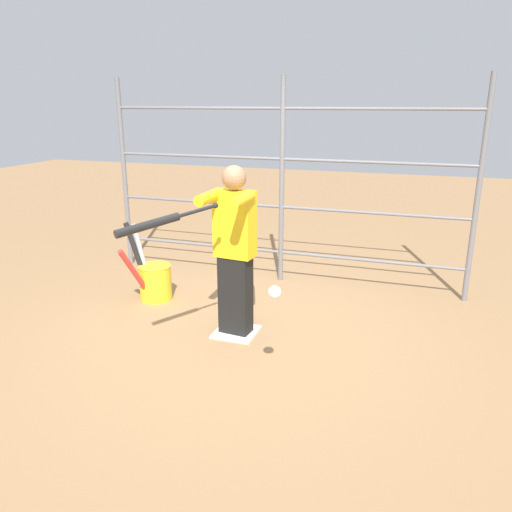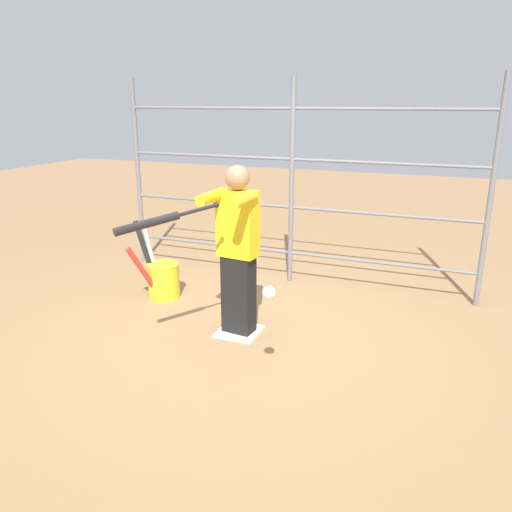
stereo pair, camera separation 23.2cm
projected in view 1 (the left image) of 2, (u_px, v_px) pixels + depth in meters
name	position (u px, v px, depth m)	size (l,w,h in m)	color
ground_plane	(236.00, 333.00, 4.89)	(24.00, 24.00, 0.00)	#9E754C
home_plate	(236.00, 332.00, 4.89)	(0.40, 0.40, 0.02)	white
fence_backstop	(282.00, 183.00, 5.98)	(4.41, 0.06, 2.46)	slate
batter	(234.00, 247.00, 4.62)	(0.42, 0.57, 1.63)	black
baseball_bat_swinging	(157.00, 223.00, 3.81)	(0.55, 0.76, 0.17)	black
softball_in_flight	(275.00, 292.00, 3.52)	(0.10, 0.10, 0.10)	white
bat_bucket	(153.00, 279.00, 5.67)	(0.54, 0.64, 0.89)	yellow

